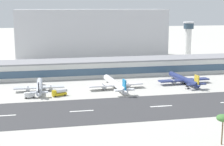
{
  "coord_description": "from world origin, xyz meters",
  "views": [
    {
      "loc": [
        -60.5,
        -165.77,
        51.8
      ],
      "look_at": [
        -15.11,
        54.94,
        8.01
      ],
      "focal_mm": 55.48,
      "sensor_mm": 36.0,
      "label": 1
    }
  ],
  "objects_px": {
    "terminal_building": "(106,67)",
    "palm_tree_2": "(223,119)",
    "control_tower": "(188,38)",
    "airliner_blue_tail_gate_1": "(116,84)",
    "service_fuel_truck_1": "(59,93)",
    "distant_hotel_block": "(92,34)",
    "service_box_truck_2": "(29,95)",
    "service_baggage_tug_0": "(187,87)",
    "airliner_black_tail_gate_0": "(39,87)",
    "airliner_gold_tail_gate_2": "(185,80)"
  },
  "relations": [
    {
      "from": "airliner_gold_tail_gate_2",
      "to": "service_box_truck_2",
      "type": "relative_size",
      "value": 6.88
    },
    {
      "from": "airliner_blue_tail_gate_1",
      "to": "airliner_gold_tail_gate_2",
      "type": "distance_m",
      "value": 48.84
    },
    {
      "from": "airliner_black_tail_gate_0",
      "to": "airliner_blue_tail_gate_1",
      "type": "relative_size",
      "value": 0.87
    },
    {
      "from": "airliner_black_tail_gate_0",
      "to": "service_fuel_truck_1",
      "type": "distance_m",
      "value": 17.89
    },
    {
      "from": "terminal_building",
      "to": "service_box_truck_2",
      "type": "height_order",
      "value": "terminal_building"
    },
    {
      "from": "service_fuel_truck_1",
      "to": "service_box_truck_2",
      "type": "height_order",
      "value": "service_fuel_truck_1"
    },
    {
      "from": "airliner_blue_tail_gate_1",
      "to": "service_box_truck_2",
      "type": "bearing_deg",
      "value": 96.91
    },
    {
      "from": "airliner_gold_tail_gate_2",
      "to": "terminal_building",
      "type": "bearing_deg",
      "value": 43.46
    },
    {
      "from": "terminal_building",
      "to": "service_fuel_truck_1",
      "type": "distance_m",
      "value": 69.14
    },
    {
      "from": "service_box_truck_2",
      "to": "palm_tree_2",
      "type": "distance_m",
      "value": 112.17
    },
    {
      "from": "terminal_building",
      "to": "service_box_truck_2",
      "type": "bearing_deg",
      "value": -133.91
    },
    {
      "from": "airliner_black_tail_gate_0",
      "to": "palm_tree_2",
      "type": "distance_m",
      "value": 120.21
    },
    {
      "from": "airliner_gold_tail_gate_2",
      "to": "airliner_black_tail_gate_0",
      "type": "bearing_deg",
      "value": 86.74
    },
    {
      "from": "distant_hotel_block",
      "to": "palm_tree_2",
      "type": "distance_m",
      "value": 233.27
    },
    {
      "from": "control_tower",
      "to": "service_fuel_truck_1",
      "type": "bearing_deg",
      "value": -140.92
    },
    {
      "from": "airliner_blue_tail_gate_1",
      "to": "control_tower",
      "type": "bearing_deg",
      "value": -48.8
    },
    {
      "from": "terminal_building",
      "to": "distant_hotel_block",
      "type": "relative_size",
      "value": 1.44
    },
    {
      "from": "terminal_building",
      "to": "distant_hotel_block",
      "type": "distance_m",
      "value": 92.06
    },
    {
      "from": "service_baggage_tug_0",
      "to": "service_box_truck_2",
      "type": "height_order",
      "value": "service_box_truck_2"
    },
    {
      "from": "distant_hotel_block",
      "to": "airliner_gold_tail_gate_2",
      "type": "relative_size",
      "value": 3.41
    },
    {
      "from": "terminal_building",
      "to": "palm_tree_2",
      "type": "distance_m",
      "value": 143.36
    },
    {
      "from": "airliner_gold_tail_gate_2",
      "to": "service_baggage_tug_0",
      "type": "distance_m",
      "value": 13.54
    },
    {
      "from": "service_box_truck_2",
      "to": "service_fuel_truck_1",
      "type": "bearing_deg",
      "value": -9.7
    },
    {
      "from": "service_fuel_truck_1",
      "to": "service_baggage_tug_0",
      "type": "bearing_deg",
      "value": 162.35
    },
    {
      "from": "terminal_building",
      "to": "control_tower",
      "type": "relative_size",
      "value": 5.75
    },
    {
      "from": "distant_hotel_block",
      "to": "airliner_gold_tail_gate_2",
      "type": "xyz_separation_m",
      "value": [
        42.9,
        -132.18,
        -21.34
      ]
    },
    {
      "from": "distant_hotel_block",
      "to": "service_fuel_truck_1",
      "type": "height_order",
      "value": "distant_hotel_block"
    },
    {
      "from": "service_fuel_truck_1",
      "to": "palm_tree_2",
      "type": "relative_size",
      "value": 0.75
    },
    {
      "from": "palm_tree_2",
      "to": "airliner_black_tail_gate_0",
      "type": "bearing_deg",
      "value": 124.47
    },
    {
      "from": "airliner_black_tail_gate_0",
      "to": "airliner_gold_tail_gate_2",
      "type": "xyz_separation_m",
      "value": [
        95.93,
        1.29,
        0.19
      ]
    },
    {
      "from": "control_tower",
      "to": "service_box_truck_2",
      "type": "bearing_deg",
      "value": -144.23
    },
    {
      "from": "service_baggage_tug_0",
      "to": "airliner_blue_tail_gate_1",
      "type": "bearing_deg",
      "value": 130.57
    },
    {
      "from": "airliner_gold_tail_gate_2",
      "to": "service_fuel_truck_1",
      "type": "xyz_separation_m",
      "value": [
        -84.59,
        -15.11,
        -0.89
      ]
    },
    {
      "from": "service_baggage_tug_0",
      "to": "service_box_truck_2",
      "type": "bearing_deg",
      "value": 142.21
    },
    {
      "from": "airliner_black_tail_gate_0",
      "to": "palm_tree_2",
      "type": "xyz_separation_m",
      "value": [
        67.9,
        -98.9,
        7.58
      ]
    },
    {
      "from": "airliner_blue_tail_gate_1",
      "to": "palm_tree_2",
      "type": "distance_m",
      "value": 97.57
    },
    {
      "from": "service_baggage_tug_0",
      "to": "terminal_building",
      "type": "bearing_deg",
      "value": 87.95
    },
    {
      "from": "distant_hotel_block",
      "to": "service_baggage_tug_0",
      "type": "height_order",
      "value": "distant_hotel_block"
    },
    {
      "from": "service_box_truck_2",
      "to": "airliner_gold_tail_gate_2",
      "type": "bearing_deg",
      "value": -3.52
    },
    {
      "from": "airliner_blue_tail_gate_1",
      "to": "terminal_building",
      "type": "bearing_deg",
      "value": -8.0
    },
    {
      "from": "terminal_building",
      "to": "airliner_black_tail_gate_0",
      "type": "xyz_separation_m",
      "value": [
        -50.11,
        -43.28,
        -3.28
      ]
    },
    {
      "from": "airliner_gold_tail_gate_2",
      "to": "service_baggage_tug_0",
      "type": "height_order",
      "value": "airliner_gold_tail_gate_2"
    },
    {
      "from": "distant_hotel_block",
      "to": "airliner_blue_tail_gate_1",
      "type": "distance_m",
      "value": 139.0
    },
    {
      "from": "airliner_black_tail_gate_0",
      "to": "control_tower",
      "type": "bearing_deg",
      "value": -56.41
    },
    {
      "from": "airliner_gold_tail_gate_2",
      "to": "palm_tree_2",
      "type": "relative_size",
      "value": 3.69
    },
    {
      "from": "airliner_black_tail_gate_0",
      "to": "service_baggage_tug_0",
      "type": "height_order",
      "value": "airliner_black_tail_gate_0"
    },
    {
      "from": "control_tower",
      "to": "airliner_blue_tail_gate_1",
      "type": "relative_size",
      "value": 0.8
    },
    {
      "from": "airliner_gold_tail_gate_2",
      "to": "service_box_truck_2",
      "type": "xyz_separation_m",
      "value": [
        -101.56,
        -15.92,
        -1.13
      ]
    },
    {
      "from": "airliner_black_tail_gate_0",
      "to": "airliner_blue_tail_gate_1",
      "type": "distance_m",
      "value": 47.51
    },
    {
      "from": "control_tower",
      "to": "airliner_gold_tail_gate_2",
      "type": "distance_m",
      "value": 96.56
    }
  ]
}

